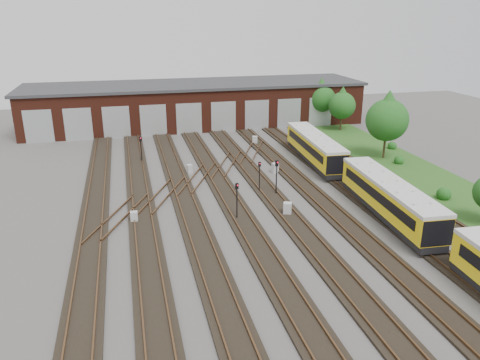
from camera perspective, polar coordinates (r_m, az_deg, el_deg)
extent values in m
plane|color=#44423F|center=(36.77, 4.54, -6.66)|extent=(120.00, 120.00, 0.00)
cube|color=black|center=(35.28, -17.85, -8.65)|extent=(2.40, 70.00, 0.18)
cube|color=brown|center=(35.28, -19.05, -8.49)|extent=(0.10, 70.00, 0.15)
cube|color=brown|center=(35.15, -16.71, -8.33)|extent=(0.10, 70.00, 0.15)
cube|color=black|center=(35.14, -11.30, -8.16)|extent=(2.40, 70.00, 0.18)
cube|color=brown|center=(35.06, -12.49, -8.01)|extent=(0.10, 70.00, 0.15)
cube|color=brown|center=(35.09, -10.13, -7.82)|extent=(0.10, 70.00, 0.15)
cube|color=black|center=(35.45, -4.78, -7.56)|extent=(2.40, 70.00, 0.18)
cube|color=brown|center=(35.29, -5.95, -7.43)|extent=(0.10, 70.00, 0.15)
cube|color=brown|center=(35.48, -3.64, -7.20)|extent=(0.10, 70.00, 0.15)
cube|color=black|center=(36.20, 1.52, -6.88)|extent=(2.40, 70.00, 0.18)
cube|color=brown|center=(35.96, 0.41, -6.77)|extent=(0.10, 70.00, 0.15)
cube|color=brown|center=(36.31, 2.62, -6.52)|extent=(0.10, 70.00, 0.15)
cube|color=black|center=(37.37, 7.48, -6.17)|extent=(2.40, 70.00, 0.18)
cube|color=brown|center=(37.06, 6.45, -6.07)|extent=(0.10, 70.00, 0.15)
cube|color=brown|center=(37.55, 8.51, -5.81)|extent=(0.10, 70.00, 0.15)
cube|color=black|center=(38.91, 13.00, -5.44)|extent=(2.40, 70.00, 0.18)
cube|color=brown|center=(38.54, 12.06, -5.35)|extent=(0.10, 70.00, 0.15)
cube|color=brown|center=(39.16, 13.96, -5.10)|extent=(0.10, 70.00, 0.15)
cube|color=black|center=(40.79, 18.05, -4.74)|extent=(2.40, 70.00, 0.18)
cube|color=brown|center=(40.37, 17.21, -4.65)|extent=(0.10, 70.00, 0.15)
cube|color=brown|center=(41.10, 18.93, -4.40)|extent=(0.10, 70.00, 0.15)
cube|color=black|center=(42.96, 22.62, -4.07)|extent=(2.40, 70.00, 0.18)
cube|color=brown|center=(42.49, 21.86, -3.98)|extent=(0.10, 70.00, 0.15)
cube|color=brown|center=(43.32, 23.41, -3.75)|extent=(0.10, 70.00, 0.15)
cube|color=brown|center=(44.28, -9.47, -1.83)|extent=(5.40, 9.62, 0.15)
cube|color=brown|center=(48.42, -5.17, 0.25)|extent=(5.40, 9.62, 0.15)
cube|color=brown|center=(52.83, -1.57, 1.99)|extent=(5.40, 9.62, 0.15)
cube|color=brown|center=(40.51, -14.63, -4.30)|extent=(5.40, 9.62, 0.15)
cube|color=brown|center=(57.47, 1.47, 3.45)|extent=(5.40, 9.62, 0.15)
cube|color=#4C1D13|center=(73.22, -5.35, 9.10)|extent=(50.00, 12.00, 6.00)
cube|color=#313134|center=(72.71, -5.43, 11.54)|extent=(51.00, 12.50, 0.40)
cube|color=#979A9C|center=(67.62, -23.34, 6.02)|extent=(3.60, 0.12, 4.40)
cube|color=#979A9C|center=(66.97, -19.12, 6.43)|extent=(3.60, 0.12, 4.40)
cube|color=#979A9C|center=(66.69, -14.82, 6.80)|extent=(3.60, 0.12, 4.40)
cube|color=#979A9C|center=(66.78, -10.51, 7.14)|extent=(3.60, 0.12, 4.40)
cube|color=#979A9C|center=(67.25, -6.23, 7.44)|extent=(3.60, 0.12, 4.40)
cube|color=#979A9C|center=(68.08, -2.03, 7.69)|extent=(3.60, 0.12, 4.40)
cube|color=#979A9C|center=(69.26, 2.06, 7.90)|extent=(3.60, 0.12, 4.40)
cube|color=#979A9C|center=(70.78, 6.00, 8.06)|extent=(3.60, 0.12, 4.40)
cube|color=#979A9C|center=(72.60, 9.75, 8.18)|extent=(3.60, 0.12, 4.40)
cube|color=#1C4617|center=(53.33, 20.78, 0.59)|extent=(8.00, 55.00, 0.05)
cube|color=black|center=(41.20, 17.56, -3.64)|extent=(3.07, 14.20, 0.56)
cube|color=#DC9F0B|center=(40.72, 17.75, -1.94)|extent=(3.36, 14.22, 2.07)
cube|color=silver|center=(40.32, 17.92, -0.39)|extent=(3.45, 14.23, 0.28)
cube|color=black|center=(40.09, 16.21, -1.76)|extent=(0.86, 12.38, 0.80)
cube|color=black|center=(41.22, 19.31, -1.51)|extent=(0.86, 12.38, 0.80)
cube|color=black|center=(54.57, 9.03, 2.72)|extent=(3.07, 14.20, 0.56)
cube|color=#DC9F0B|center=(54.21, 9.10, 4.05)|extent=(3.36, 14.22, 2.07)
cube|color=silver|center=(53.91, 9.16, 5.25)|extent=(3.45, 14.23, 0.28)
cube|color=black|center=(53.76, 7.86, 4.24)|extent=(0.86, 12.38, 0.80)
cube|color=black|center=(54.56, 10.35, 4.33)|extent=(0.86, 12.38, 0.80)
cylinder|color=black|center=(38.71, -0.38, -2.99)|extent=(0.10, 0.10, 2.72)
cube|color=black|center=(38.12, -0.39, -0.75)|extent=(0.29, 0.24, 0.51)
sphere|color=red|center=(37.99, -0.35, -0.66)|extent=(0.12, 0.12, 0.12)
cylinder|color=black|center=(54.87, -11.94, 3.35)|extent=(0.11, 0.11, 2.56)
cube|color=black|center=(54.47, -12.05, 4.93)|extent=(0.31, 0.22, 0.56)
sphere|color=red|center=(54.33, -12.05, 5.01)|extent=(0.13, 0.13, 0.13)
cylinder|color=black|center=(44.05, 4.45, -0.09)|extent=(0.11, 0.11, 2.87)
cube|color=black|center=(43.50, 4.51, 2.04)|extent=(0.32, 0.27, 0.56)
sphere|color=red|center=(43.37, 4.56, 2.14)|extent=(0.13, 0.13, 0.13)
cylinder|color=black|center=(44.77, 2.38, 0.08)|extent=(0.09, 0.09, 2.57)
cube|color=black|center=(44.29, 2.41, 1.93)|extent=(0.24, 0.15, 0.46)
sphere|color=red|center=(44.18, 2.44, 2.00)|extent=(0.11, 0.11, 0.11)
cube|color=#B4B7BA|center=(39.46, -12.78, -4.44)|extent=(0.61, 0.52, 0.97)
cube|color=#B4B7BA|center=(50.64, -6.19, 1.35)|extent=(0.71, 0.66, 0.94)
cube|color=#B4B7BA|center=(40.04, 5.80, -3.53)|extent=(0.85, 0.79, 1.14)
cube|color=#B4B7BA|center=(61.71, 1.83, 4.87)|extent=(0.79, 0.71, 1.10)
cube|color=#B4B7BA|center=(50.64, 4.29, 1.49)|extent=(0.74, 0.66, 1.07)
cylinder|color=#382C19|center=(73.90, 9.70, 7.52)|extent=(0.24, 0.24, 2.23)
sphere|color=#1B4C15|center=(73.35, 9.83, 9.79)|extent=(4.34, 4.34, 4.34)
cone|color=#1B4C15|center=(73.11, 9.90, 10.99)|extent=(3.72, 3.72, 3.10)
cylinder|color=#382C19|center=(70.76, 12.17, 6.73)|extent=(0.27, 0.27, 2.00)
sphere|color=#1B4C15|center=(70.23, 12.33, 8.85)|extent=(3.90, 3.90, 3.90)
cone|color=#1B4C15|center=(70.00, 12.41, 9.97)|extent=(3.34, 3.34, 2.78)
cylinder|color=#382C19|center=(57.97, 17.16, 3.75)|extent=(0.25, 0.25, 2.52)
sphere|color=#1B4C15|center=(57.20, 17.50, 6.98)|extent=(4.89, 4.89, 4.89)
cone|color=#1B4C15|center=(56.87, 17.68, 8.69)|extent=(4.19, 4.19, 3.50)
sphere|color=#1B4C15|center=(47.15, 23.62, -1.39)|extent=(1.32, 1.32, 1.32)
sphere|color=#1B4C15|center=(56.52, 18.82, 2.42)|extent=(1.10, 1.10, 1.10)
sphere|color=#1B4C15|center=(62.54, 18.08, 4.12)|extent=(1.14, 1.14, 1.14)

